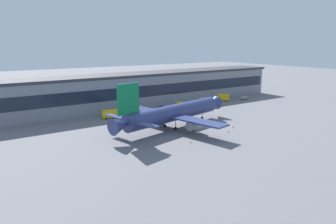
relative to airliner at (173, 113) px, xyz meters
name	(u,v)px	position (x,y,z in m)	size (l,w,h in m)	color
ground_plane	(210,126)	(13.26, -5.50, -5.49)	(600.00, 600.00, 0.00)	slate
terminal_building	(144,89)	(13.26, 44.01, 2.50)	(160.69, 17.89, 15.93)	gray
airliner	(173,113)	(0.00, 0.00, 0.00)	(53.88, 45.88, 18.06)	navy
baggage_tug	(160,108)	(12.60, 27.63, -4.41)	(4.12, 3.52, 1.85)	black
crew_van	(181,104)	(24.50, 27.64, -4.03)	(4.19, 5.64, 2.55)	yellow
stair_truck	(224,97)	(53.75, 28.85, -3.51)	(5.25, 6.35, 3.55)	yellow
catering_truck	(206,102)	(36.05, 22.81, -3.20)	(7.57, 3.95, 4.15)	gray
fuel_truck	(113,113)	(-11.48, 26.19, -3.61)	(8.82, 4.72, 3.35)	yellow
pushback_tractor	(244,98)	(65.37, 24.97, -4.44)	(5.29, 3.70, 1.75)	gray
traffic_cone_0	(229,132)	(12.40, -15.90, -5.15)	(0.55, 0.55, 0.68)	#F2590C
traffic_cone_1	(190,142)	(-5.50, -17.45, -5.20)	(0.46, 0.46, 0.58)	#F2590C
traffic_cone_2	(233,127)	(18.18, -12.34, -5.16)	(0.53, 0.53, 0.67)	#F2590C
traffic_cone_3	(213,127)	(11.75, -8.73, -5.15)	(0.55, 0.55, 0.69)	#F2590C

